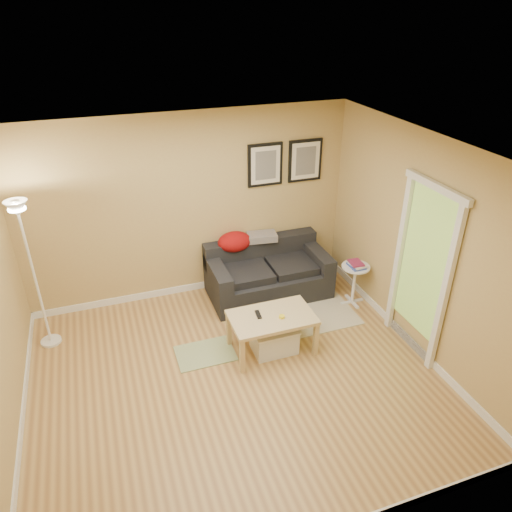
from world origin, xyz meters
The scene contains 23 objects.
floor centered at (0.00, 0.00, 0.00)m, with size 4.50×4.50×0.00m, color tan.
ceiling centered at (0.00, 0.00, 2.60)m, with size 4.50×4.50×0.00m, color white.
wall_back centered at (0.00, 2.00, 1.30)m, with size 4.50×4.50×0.00m, color tan.
wall_front centered at (0.00, -2.00, 1.30)m, with size 4.50×4.50×0.00m, color tan.
wall_right centered at (2.25, 0.00, 1.30)m, with size 4.00×4.00×0.00m, color tan.
baseboard_back centered at (0.00, 1.99, 0.05)m, with size 4.50×0.02×0.10m, color white.
baseboard_left centered at (-2.24, 0.00, 0.05)m, with size 0.02×4.00×0.10m, color white.
baseboard_right centered at (2.24, 0.00, 0.05)m, with size 0.02×4.00×0.10m, color white.
sofa centered at (0.98, 1.53, 0.38)m, with size 1.70×0.90×0.75m, color black, non-canonical shape.
red_throw centered at (0.57, 1.84, 0.77)m, with size 0.48×0.36×0.28m, color maroon, non-canonical shape.
plaid_throw centered at (0.99, 1.84, 0.78)m, with size 0.42×0.26×0.10m, color tan, non-canonical shape.
framed_print_left centered at (1.08, 1.98, 1.80)m, with size 0.50×0.04×0.60m, color black, non-canonical shape.
framed_print_right centered at (1.68, 1.98, 1.80)m, with size 0.50×0.04×0.60m, color black, non-canonical shape.
area_rug centered at (1.31, 0.82, 0.01)m, with size 1.25×0.85×0.01m, color beige.
green_runner centered at (-0.22, 0.52, 0.01)m, with size 0.70×0.50×0.01m, color #668C4C.
coffee_table centered at (0.57, 0.34, 0.25)m, with size 1.00×0.61×0.50m, color tan, non-canonical shape.
remote_control centered at (0.42, 0.41, 0.51)m, with size 0.05×0.16×0.02m, color black.
tape_roll centered at (0.67, 0.26, 0.52)m, with size 0.07×0.07×0.03m, color yellow.
storage_bin centered at (0.59, 0.32, 0.17)m, with size 0.54×0.39×0.33m, color white, non-canonical shape.
side_table centered at (2.02, 0.91, 0.30)m, with size 0.39×0.39×0.59m, color white, non-canonical shape.
book_stack centered at (2.01, 0.90, 0.63)m, with size 0.18×0.24×0.08m, color #374DA5, non-canonical shape.
floor_lamp centered at (-2.00, 1.39, 0.91)m, with size 0.25×0.25×1.92m, color white, non-canonical shape.
doorway centered at (2.20, -0.15, 1.02)m, with size 0.12×1.01×2.13m, color white, non-canonical shape.
Camera 1 is at (-1.15, -3.97, 3.84)m, focal length 33.52 mm.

